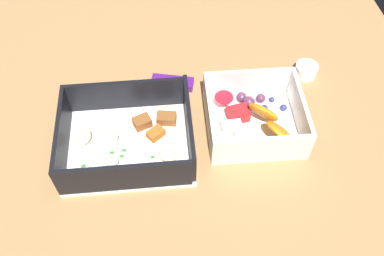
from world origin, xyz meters
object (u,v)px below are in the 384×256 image
(candy_bar, at_px, (172,83))
(paper_cup_liner, at_px, (306,70))
(pasta_container, at_px, (128,139))
(fruit_bowl, at_px, (253,118))

(candy_bar, xyz_separation_m, paper_cup_liner, (0.23, -0.01, 0.00))
(pasta_container, distance_m, candy_bar, 0.14)
(pasta_container, xyz_separation_m, paper_cup_liner, (0.31, 0.11, -0.01))
(candy_bar, relative_size, paper_cup_liner, 1.84)
(candy_bar, bearing_deg, fruit_bowl, -43.06)
(fruit_bowl, distance_m, paper_cup_liner, 0.15)
(fruit_bowl, bearing_deg, pasta_container, -176.86)
(pasta_container, height_order, candy_bar, pasta_container)
(fruit_bowl, height_order, candy_bar, fruit_bowl)
(pasta_container, bearing_deg, fruit_bowl, 6.08)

